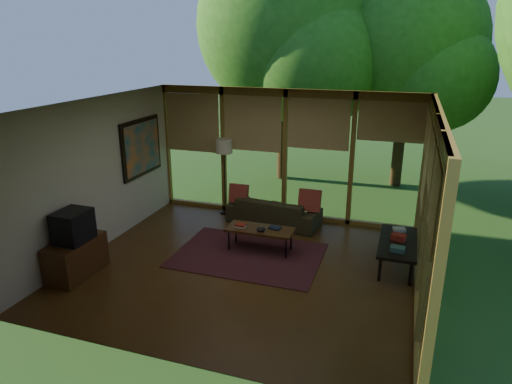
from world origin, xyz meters
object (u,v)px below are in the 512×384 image
(side_console, at_px, (398,244))
(television, at_px, (73,226))
(sofa, at_px, (274,211))
(media_cabinet, at_px, (76,258))
(floor_lamp, at_px, (224,150))
(coffee_table, at_px, (260,230))

(side_console, bearing_deg, television, -158.17)
(sofa, distance_m, media_cabinet, 3.91)
(media_cabinet, height_order, floor_lamp, floor_lamp)
(coffee_table, bearing_deg, television, -144.27)
(television, height_order, floor_lamp, floor_lamp)
(coffee_table, bearing_deg, media_cabinet, -144.48)
(coffee_table, bearing_deg, floor_lamp, 129.93)
(sofa, relative_size, media_cabinet, 1.88)
(floor_lamp, relative_size, coffee_table, 1.38)
(television, distance_m, floor_lamp, 3.61)
(media_cabinet, xyz_separation_m, coffee_table, (2.52, 1.80, 0.09))
(side_console, bearing_deg, media_cabinet, -158.26)
(floor_lamp, bearing_deg, sofa, -12.43)
(media_cabinet, xyz_separation_m, floor_lamp, (1.21, 3.36, 1.11))
(media_cabinet, distance_m, television, 0.55)
(sofa, bearing_deg, coffee_table, 102.25)
(media_cabinet, distance_m, side_console, 5.24)
(television, bearing_deg, media_cabinet, 180.00)
(media_cabinet, height_order, side_console, media_cabinet)
(sofa, height_order, television, television)
(floor_lamp, distance_m, side_console, 4.05)
(coffee_table, distance_m, side_console, 2.36)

